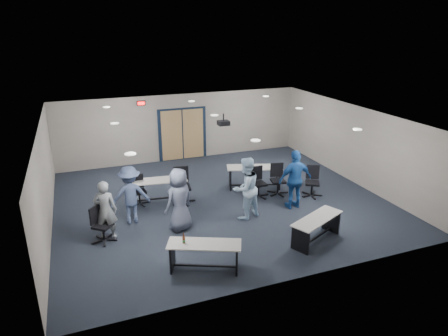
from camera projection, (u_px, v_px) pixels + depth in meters
name	position (u px, v px, depth m)	size (l,w,h in m)	color
floor	(220.00, 200.00, 12.77)	(10.00, 10.00, 0.00)	#1B222C
back_wall	(182.00, 127.00, 16.26)	(10.00, 0.04, 2.70)	gray
front_wall	(294.00, 226.00, 8.35)	(10.00, 0.04, 2.70)	gray
left_wall	(45.00, 182.00, 10.65)	(0.04, 9.00, 2.70)	gray
right_wall	(354.00, 144.00, 13.97)	(0.04, 9.00, 2.70)	gray
ceiling	(220.00, 118.00, 11.85)	(10.00, 9.00, 0.04)	silver
double_door	(183.00, 134.00, 16.33)	(2.00, 0.07, 2.20)	black
exit_sign	(141.00, 103.00, 15.31)	(0.32, 0.07, 0.18)	black
ceiling_projector	(224.00, 123.00, 12.48)	(0.35, 0.32, 0.37)	black
ceiling_can_lights	(217.00, 117.00, 12.08)	(6.24, 5.74, 0.02)	white
table_front_left	(204.00, 252.00, 9.05)	(1.75, 1.18, 0.92)	#B2AEA8
table_front_right	(317.00, 225.00, 10.25)	(1.72, 1.18, 0.66)	#B2AEA8
table_back_left	(159.00, 187.00, 12.54)	(1.85, 0.80, 0.85)	#B2AEA8
table_back_right	(254.00, 173.00, 13.60)	(1.96, 1.17, 0.76)	#B2AEA8
chair_back_a	(139.00, 191.00, 12.35)	(0.58, 0.58, 0.92)	black
chair_back_b	(182.00, 186.00, 12.44)	(0.71, 0.71, 1.13)	black
chair_back_c	(259.00, 183.00, 12.87)	(0.62, 0.62, 0.99)	black
chair_back_d	(278.00, 180.00, 13.08)	(0.64, 0.64, 1.02)	black
chair_loose_left	(103.00, 224.00, 10.23)	(0.61, 0.61, 0.97)	black
chair_loose_right	(312.00, 182.00, 12.93)	(0.63, 0.63, 1.00)	black
person_gray	(105.00, 210.00, 10.28)	(0.59, 0.39, 1.62)	gray
person_plaid	(179.00, 200.00, 10.71)	(0.86, 0.56, 1.76)	#525970
person_lightblue	(246.00, 188.00, 11.37)	(0.89, 0.69, 1.83)	#C0E2FF
person_navy	(295.00, 179.00, 12.00)	(1.07, 0.45, 1.83)	#1A4A92
person_back	(130.00, 195.00, 11.12)	(1.08, 0.62, 1.67)	#44547C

